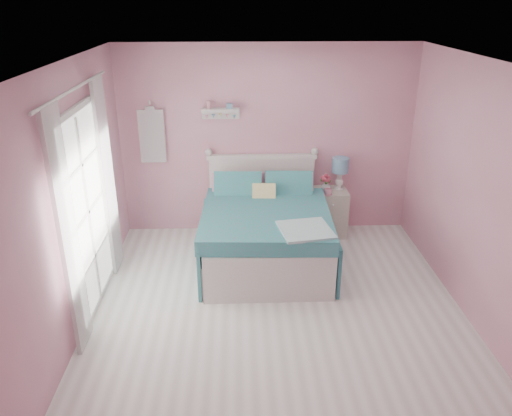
{
  "coord_description": "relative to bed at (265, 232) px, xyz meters",
  "views": [
    {
      "loc": [
        -0.4,
        -4.38,
        3.14
      ],
      "look_at": [
        -0.19,
        1.2,
        0.75
      ],
      "focal_mm": 35.0,
      "sensor_mm": 36.0,
      "label": 1
    }
  ],
  "objects": [
    {
      "name": "vase",
      "position": [
        0.87,
        0.72,
        0.34
      ],
      "size": [
        0.14,
        0.14,
        0.14
      ],
      "primitive_type": "imported",
      "rotation": [
        0.0,
        0.0,
        0.02
      ],
      "color": "silver",
      "rests_on": "nightstand"
    },
    {
      "name": "curtain_near",
      "position": [
        -1.84,
        -1.62,
        0.79
      ],
      "size": [
        0.04,
        0.4,
        2.32
      ],
      "primitive_type": "cube",
      "color": "white",
      "rests_on": "floor"
    },
    {
      "name": "french_door",
      "position": [
        -1.9,
        -0.87,
        0.68
      ],
      "size": [
        0.04,
        1.32,
        2.16
      ],
      "color": "silver",
      "rests_on": "floor"
    },
    {
      "name": "room_shell",
      "position": [
        0.08,
        -1.27,
        1.19
      ],
      "size": [
        4.5,
        4.5,
        4.5
      ],
      "color": "#BE7887",
      "rests_on": "floor"
    },
    {
      "name": "roses",
      "position": [
        0.87,
        0.72,
        0.45
      ],
      "size": [
        0.14,
        0.11,
        0.12
      ],
      "color": "#BF4157",
      "rests_on": "vase"
    },
    {
      "name": "table_lamp",
      "position": [
        1.07,
        0.78,
        0.58
      ],
      "size": [
        0.23,
        0.23,
        0.45
      ],
      "color": "white",
      "rests_on": "nightstand"
    },
    {
      "name": "bed",
      "position": [
        0.0,
        0.0,
        0.0
      ],
      "size": [
        1.6,
        1.98,
        1.13
      ],
      "rotation": [
        0.0,
        0.0,
        -0.04
      ],
      "color": "silver",
      "rests_on": "floor"
    },
    {
      "name": "nightstand",
      "position": [
        0.95,
        0.73,
        -0.06
      ],
      "size": [
        0.46,
        0.45,
        0.66
      ],
      "color": "beige",
      "rests_on": "floor"
    },
    {
      "name": "hanging_dress",
      "position": [
        -1.48,
        0.91,
        1.01
      ],
      "size": [
        0.34,
        0.03,
        0.72
      ],
      "primitive_type": "cube",
      "color": "white",
      "rests_on": "room_shell"
    },
    {
      "name": "wall_shelf",
      "position": [
        -0.55,
        0.92,
        1.34
      ],
      "size": [
        0.5,
        0.15,
        0.25
      ],
      "color": "silver",
      "rests_on": "room_shell"
    },
    {
      "name": "teacup",
      "position": [
        0.88,
        0.57,
        0.31
      ],
      "size": [
        0.14,
        0.14,
        0.09
      ],
      "primitive_type": "imported",
      "rotation": [
        0.0,
        0.0,
        -0.31
      ],
      "color": "pink",
      "rests_on": "nightstand"
    },
    {
      "name": "curtain_far",
      "position": [
        -1.84,
        -0.13,
        0.79
      ],
      "size": [
        0.04,
        0.4,
        2.32
      ],
      "primitive_type": "cube",
      "color": "white",
      "rests_on": "floor"
    },
    {
      "name": "floor",
      "position": [
        0.08,
        -1.27,
        -0.39
      ],
      "size": [
        4.5,
        4.5,
        0.0
      ],
      "primitive_type": "plane",
      "color": "silver",
      "rests_on": "ground"
    }
  ]
}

